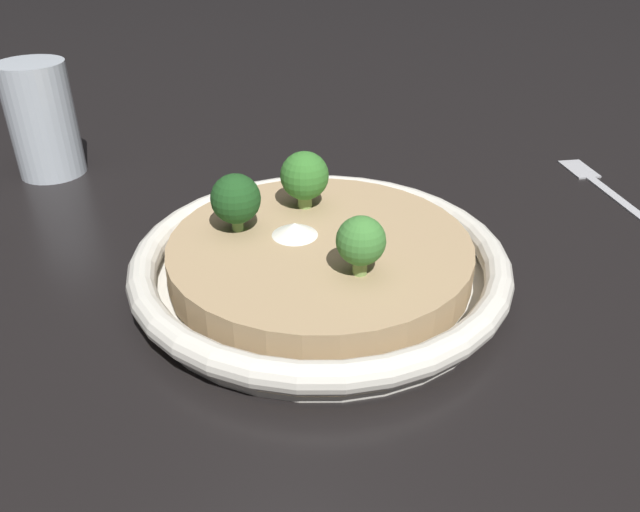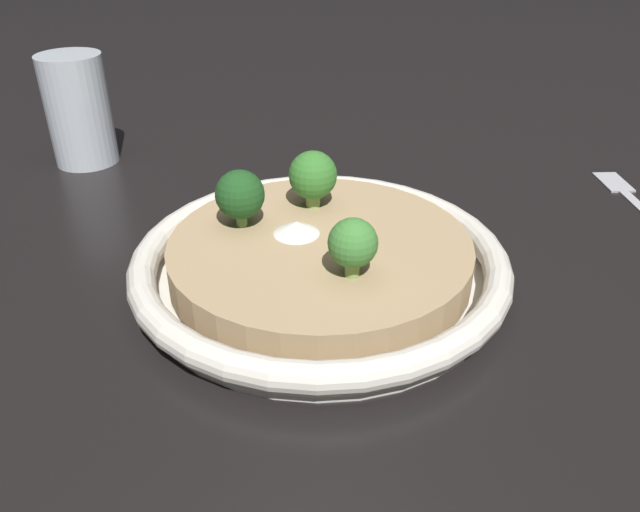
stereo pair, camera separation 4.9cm
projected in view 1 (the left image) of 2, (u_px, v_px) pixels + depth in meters
ground_plane at (320, 281)px, 0.50m from camera, size 6.00×6.00×0.00m
risotto_bowl at (320, 261)px, 0.49m from camera, size 0.30×0.30×0.04m
cheese_sprinkle at (295, 229)px, 0.49m from camera, size 0.04×0.04×0.01m
broccoli_right at (304, 177)px, 0.52m from camera, size 0.04×0.04×0.05m
broccoli_left at (361, 242)px, 0.43m from camera, size 0.03×0.03×0.04m
broccoli_back_right at (236, 199)px, 0.48m from camera, size 0.04×0.04×0.05m
drinking_glass at (42, 120)px, 0.66m from camera, size 0.07×0.07×0.12m
fork_utensil at (597, 182)px, 0.66m from camera, size 0.13×0.12×0.00m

